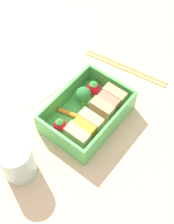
% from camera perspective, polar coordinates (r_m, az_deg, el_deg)
% --- Properties ---
extents(ground_plane, '(1.20, 1.20, 0.02)m').
position_cam_1_polar(ground_plane, '(0.69, 0.00, -1.70)').
color(ground_plane, '#DCB190').
extents(bento_tray, '(0.18, 0.13, 0.01)m').
position_cam_1_polar(bento_tray, '(0.67, 0.00, -0.98)').
color(bento_tray, '#4FB756').
rests_on(bento_tray, ground_plane).
extents(bento_rim, '(0.18, 0.13, 0.04)m').
position_cam_1_polar(bento_rim, '(0.65, 0.00, 0.34)').
color(bento_rim, '#4FB756').
rests_on(bento_rim, bento_tray).
extents(sandwich_left, '(0.07, 0.05, 0.04)m').
position_cam_1_polar(sandwich_left, '(0.66, 3.88, 1.53)').
color(sandwich_left, tan).
rests_on(sandwich_left, bento_tray).
extents(sandwich_center_left, '(0.07, 0.05, 0.04)m').
position_cam_1_polar(sandwich_center_left, '(0.62, -0.50, -3.25)').
color(sandwich_center_left, '#DFB37E').
rests_on(sandwich_center_left, bento_tray).
extents(strawberry_far_left, '(0.03, 0.03, 0.04)m').
position_cam_1_polar(strawberry_far_left, '(0.69, 1.20, 4.40)').
color(strawberry_far_left, red).
rests_on(strawberry_far_left, bento_tray).
extents(broccoli_floret, '(0.03, 0.03, 0.05)m').
position_cam_1_polar(broccoli_floret, '(0.66, -0.66, 3.15)').
color(broccoli_floret, '#86BA63').
rests_on(broccoli_floret, bento_tray).
extents(carrot_stick_far_left, '(0.02, 0.05, 0.01)m').
position_cam_1_polar(carrot_stick_far_left, '(0.67, -3.31, -0.24)').
color(carrot_stick_far_left, orange).
rests_on(carrot_stick_far_left, bento_tray).
extents(strawberry_left, '(0.03, 0.03, 0.03)m').
position_cam_1_polar(strawberry_left, '(0.64, -4.99, -2.39)').
color(strawberry_left, red).
rests_on(strawberry_left, bento_tray).
extents(chopstick_pair, '(0.05, 0.21, 0.01)m').
position_cam_1_polar(chopstick_pair, '(0.77, 7.01, 8.15)').
color(chopstick_pair, tan).
rests_on(chopstick_pair, ground_plane).
extents(drinking_glass, '(0.06, 0.06, 0.08)m').
position_cam_1_polar(drinking_glass, '(0.60, -12.65, -8.77)').
color(drinking_glass, silver).
rests_on(drinking_glass, ground_plane).
extents(folded_napkin, '(0.14, 0.10, 0.00)m').
position_cam_1_polar(folded_napkin, '(0.74, -8.44, 5.41)').
color(folded_napkin, silver).
rests_on(folded_napkin, ground_plane).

